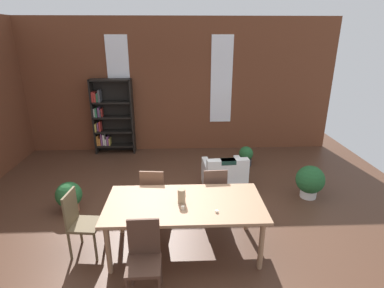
% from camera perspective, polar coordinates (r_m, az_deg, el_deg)
% --- Properties ---
extents(ground_plane, '(9.67, 9.67, 0.00)m').
position_cam_1_polar(ground_plane, '(5.09, -4.68, -15.65)').
color(ground_plane, '#4C2F21').
extents(back_wall_brick, '(8.44, 0.12, 3.39)m').
position_cam_1_polar(back_wall_brick, '(7.97, -4.02, 10.77)').
color(back_wall_brick, brown).
rests_on(back_wall_brick, ground).
extents(window_pane_0, '(0.55, 0.02, 2.20)m').
position_cam_1_polar(window_pane_0, '(8.03, -13.59, 11.56)').
color(window_pane_0, white).
extents(window_pane_1, '(0.55, 0.02, 2.20)m').
position_cam_1_polar(window_pane_1, '(7.95, 5.57, 11.93)').
color(window_pane_1, white).
extents(dining_table, '(2.18, 1.06, 0.77)m').
position_cam_1_polar(dining_table, '(4.29, -1.38, -11.81)').
color(dining_table, '#997152').
rests_on(dining_table, ground).
extents(vase_on_table, '(0.11, 0.11, 0.21)m').
position_cam_1_polar(vase_on_table, '(4.20, -1.99, -9.79)').
color(vase_on_table, '#998466').
rests_on(vase_on_table, dining_table).
extents(tealight_candle_0, '(0.04, 0.04, 0.05)m').
position_cam_1_polar(tealight_candle_0, '(4.09, -1.76, -11.95)').
color(tealight_candle_0, silver).
rests_on(tealight_candle_0, dining_table).
extents(tealight_candle_1, '(0.04, 0.04, 0.03)m').
position_cam_1_polar(tealight_candle_1, '(4.05, 4.71, -12.55)').
color(tealight_candle_1, silver).
rests_on(tealight_candle_1, dining_table).
extents(tealight_candle_2, '(0.04, 0.04, 0.05)m').
position_cam_1_polar(tealight_candle_2, '(4.43, -1.50, -9.30)').
color(tealight_candle_2, silver).
rests_on(tealight_candle_2, dining_table).
extents(dining_chair_far_left, '(0.44, 0.44, 0.95)m').
position_cam_1_polar(dining_chair_far_left, '(5.06, -7.24, -9.13)').
color(dining_chair_far_left, brown).
rests_on(dining_chair_far_left, ground).
extents(dining_chair_near_left, '(0.41, 0.41, 0.95)m').
position_cam_1_polar(dining_chair_near_left, '(3.81, -9.07, -20.24)').
color(dining_chair_near_left, '#482E23').
rests_on(dining_chair_near_left, ground).
extents(dining_chair_far_right, '(0.42, 0.42, 0.95)m').
position_cam_1_polar(dining_chair_far_right, '(5.07, 4.15, -8.96)').
color(dining_chair_far_right, brown).
rests_on(dining_chair_far_right, ground).
extents(dining_chair_head_left, '(0.44, 0.44, 0.95)m').
position_cam_1_polar(dining_chair_head_left, '(4.62, -20.38, -13.40)').
color(dining_chair_head_left, brown).
rests_on(dining_chair_head_left, ground).
extents(bookshelf_tall, '(1.03, 0.31, 1.93)m').
position_cam_1_polar(bookshelf_tall, '(8.08, -15.15, 4.98)').
color(bookshelf_tall, black).
rests_on(bookshelf_tall, ground).
extents(armchair_white, '(0.86, 0.86, 0.75)m').
position_cam_1_polar(armchair_white, '(6.15, 6.08, -6.01)').
color(armchair_white, silver).
rests_on(armchair_white, ground).
extents(potted_plant_by_shelf, '(0.45, 0.45, 0.55)m').
position_cam_1_polar(potted_plant_by_shelf, '(5.78, -22.20, -9.11)').
color(potted_plant_by_shelf, '#9E6042').
rests_on(potted_plant_by_shelf, ground).
extents(potted_plant_corner, '(0.53, 0.53, 0.64)m').
position_cam_1_polar(potted_plant_corner, '(6.20, 21.38, -6.47)').
color(potted_plant_corner, silver).
rests_on(potted_plant_corner, ground).
extents(potted_plant_window, '(0.34, 0.34, 0.47)m').
position_cam_1_polar(potted_plant_window, '(7.31, 10.13, -2.18)').
color(potted_plant_window, '#333338').
rests_on(potted_plant_window, ground).
extents(striped_rug, '(1.65, 0.96, 0.01)m').
position_cam_1_polar(striped_rug, '(5.88, 4.86, -10.26)').
color(striped_rug, '#1E1E33').
rests_on(striped_rug, ground).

